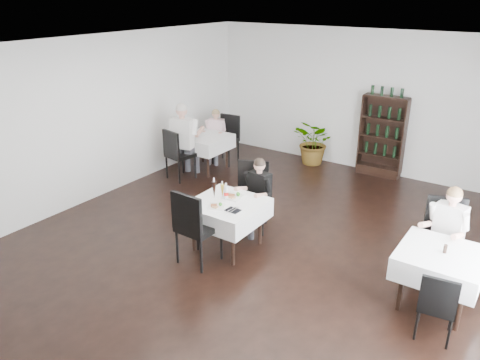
% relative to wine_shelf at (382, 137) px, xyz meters
% --- Properties ---
extents(room_shell, '(9.00, 9.00, 9.00)m').
position_rel_wine_shelf_xyz_m(room_shell, '(-0.60, -4.31, 0.65)').
color(room_shell, black).
rests_on(room_shell, ground).
extents(wine_shelf, '(0.90, 0.28, 1.75)m').
position_rel_wine_shelf_xyz_m(wine_shelf, '(0.00, 0.00, 0.00)').
color(wine_shelf, black).
rests_on(wine_shelf, ground).
extents(main_table, '(1.03, 1.03, 0.77)m').
position_rel_wine_shelf_xyz_m(main_table, '(-0.90, -4.31, -0.23)').
color(main_table, black).
rests_on(main_table, ground).
extents(left_table, '(0.98, 0.98, 0.77)m').
position_rel_wine_shelf_xyz_m(left_table, '(-3.30, -1.81, -0.23)').
color(left_table, black).
rests_on(left_table, ground).
extents(right_table, '(0.98, 0.98, 0.77)m').
position_rel_wine_shelf_xyz_m(right_table, '(2.10, -4.01, -0.23)').
color(right_table, black).
rests_on(right_table, ground).
extents(potted_tree, '(1.15, 1.08, 1.03)m').
position_rel_wine_shelf_xyz_m(potted_tree, '(-1.44, -0.16, -0.33)').
color(potted_tree, '#2B5C1F').
rests_on(potted_tree, ground).
extents(main_chair_far, '(0.68, 0.69, 1.13)m').
position_rel_wine_shelf_xyz_m(main_chair_far, '(-0.97, -3.51, -0.20)').
color(main_chair_far, black).
rests_on(main_chair_far, ground).
extents(main_chair_near, '(0.54, 0.55, 1.15)m').
position_rel_wine_shelf_xyz_m(main_chair_near, '(-1.00, -4.96, -0.19)').
color(main_chair_near, black).
rests_on(main_chair_near, ground).
extents(left_chair_far, '(0.54, 0.54, 1.09)m').
position_rel_wine_shelf_xyz_m(left_chair_far, '(-3.18, -1.13, -0.23)').
color(left_chair_far, black).
rests_on(left_chair_far, ground).
extents(left_chair_near, '(0.58, 0.58, 1.08)m').
position_rel_wine_shelf_xyz_m(left_chair_near, '(-3.39, -2.63, -0.23)').
color(left_chair_near, black).
rests_on(left_chair_near, ground).
extents(right_chair_far, '(0.66, 0.66, 1.14)m').
position_rel_wine_shelf_xyz_m(right_chair_far, '(1.98, -3.27, -0.20)').
color(right_chair_far, black).
rests_on(right_chair_far, ground).
extents(right_chair_near, '(0.44, 0.45, 0.87)m').
position_rel_wine_shelf_xyz_m(right_chair_near, '(2.24, -4.67, -0.35)').
color(right_chair_near, black).
rests_on(right_chair_near, ground).
extents(diner_main, '(0.50, 0.51, 1.27)m').
position_rel_wine_shelf_xyz_m(diner_main, '(-0.80, -3.64, -0.11)').
color(diner_main, '#404048').
rests_on(diner_main, ground).
extents(diner_left_far, '(0.53, 0.56, 1.23)m').
position_rel_wine_shelf_xyz_m(diner_left_far, '(-3.40, -1.30, -0.13)').
color(diner_left_far, '#404048').
rests_on(diner_left_far, ground).
extents(diner_left_near, '(0.67, 0.71, 1.61)m').
position_rel_wine_shelf_xyz_m(diner_left_near, '(-3.35, -2.42, 0.09)').
color(diner_left_near, '#404048').
rests_on(diner_left_near, ground).
extents(diner_right_far, '(0.56, 0.59, 1.36)m').
position_rel_wine_shelf_xyz_m(diner_right_far, '(2.01, -3.37, -0.06)').
color(diner_right_far, '#404048').
rests_on(diner_right_far, ground).
extents(plate_far, '(0.28, 0.28, 0.08)m').
position_rel_wine_shelf_xyz_m(plate_far, '(-0.91, -4.12, -0.06)').
color(plate_far, white).
rests_on(plate_far, main_table).
extents(plate_near, '(0.30, 0.30, 0.07)m').
position_rel_wine_shelf_xyz_m(plate_near, '(-0.92, -4.54, -0.06)').
color(plate_near, white).
rests_on(plate_near, main_table).
extents(pilsner_dark, '(0.08, 0.08, 0.33)m').
position_rel_wine_shelf_xyz_m(pilsner_dark, '(-1.14, -4.31, 0.06)').
color(pilsner_dark, black).
rests_on(pilsner_dark, main_table).
extents(pilsner_lager, '(0.06, 0.06, 0.27)m').
position_rel_wine_shelf_xyz_m(pilsner_lager, '(-1.05, -4.22, 0.03)').
color(pilsner_lager, gold).
rests_on(pilsner_lager, main_table).
extents(coke_bottle, '(0.07, 0.07, 0.26)m').
position_rel_wine_shelf_xyz_m(coke_bottle, '(-0.97, -4.24, 0.03)').
color(coke_bottle, silver).
rests_on(coke_bottle, main_table).
extents(napkin_cutlery, '(0.21, 0.23, 0.02)m').
position_rel_wine_shelf_xyz_m(napkin_cutlery, '(-0.66, -4.50, -0.07)').
color(napkin_cutlery, black).
rests_on(napkin_cutlery, main_table).
extents(pepper_mill, '(0.05, 0.05, 0.11)m').
position_rel_wine_shelf_xyz_m(pepper_mill, '(2.13, -4.01, -0.02)').
color(pepper_mill, black).
rests_on(pepper_mill, right_table).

